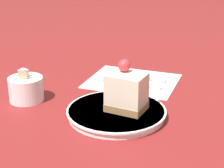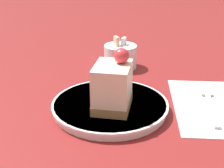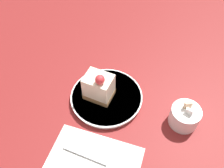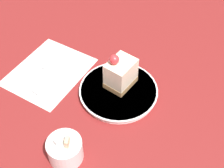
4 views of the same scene
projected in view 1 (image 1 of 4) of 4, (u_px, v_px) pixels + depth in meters
The scene contains 7 objects.
ground_plane at pixel (124, 113), 0.81m from camera, with size 4.00×4.00×0.00m, color maroon.
plate at pixel (116, 112), 0.79m from camera, with size 0.21×0.21×0.02m.
cake_slice at pixel (127, 91), 0.77m from camera, with size 0.08×0.09×0.11m.
napkin at pixel (132, 81), 0.99m from camera, with size 0.22×0.25×0.00m.
fork at pixel (124, 82), 0.97m from camera, with size 0.05×0.17×0.00m.
knife at pixel (141, 77), 1.01m from camera, with size 0.05×0.17×0.00m.
sugar_bowl at pixel (26, 89), 0.87m from camera, with size 0.08×0.08×0.08m.
Camera 1 is at (-0.72, -0.14, 0.35)m, focal length 60.00 mm.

